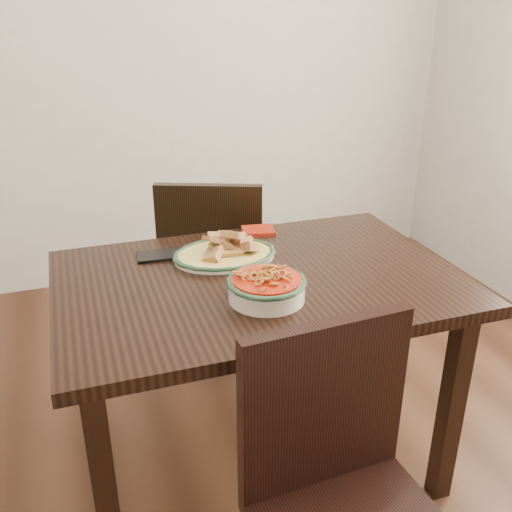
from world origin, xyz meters
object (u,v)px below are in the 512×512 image
object	(u,v)px
dining_table	(258,303)
noodle_bowl	(267,285)
fish_plate	(224,245)
smartphone	(162,255)
chair_far	(214,265)
chair_near	(343,492)

from	to	relation	value
dining_table	noodle_bowl	size ratio (longest dim) A/B	5.37
fish_plate	smartphone	world-z (taller)	fish_plate
dining_table	chair_far	world-z (taller)	chair_far
chair_far	smartphone	bearing A→B (deg)	76.69
dining_table	chair_far	bearing A→B (deg)	88.03
noodle_bowl	smartphone	xyz separation A→B (m)	(-0.23, 0.39, -0.04)
dining_table	smartphone	world-z (taller)	smartphone
chair_far	smartphone	world-z (taller)	chair_far
noodle_bowl	dining_table	bearing A→B (deg)	80.21
noodle_bowl	smartphone	world-z (taller)	noodle_bowl
fish_plate	noodle_bowl	xyz separation A→B (m)	(0.03, -0.32, -0.00)
chair_far	chair_near	distance (m)	1.29
dining_table	fish_plate	world-z (taller)	fish_plate
chair_near	noodle_bowl	xyz separation A→B (m)	(-0.01, 0.50, 0.29)
smartphone	chair_far	bearing A→B (deg)	58.91
chair_near	smartphone	xyz separation A→B (m)	(-0.24, 0.89, 0.26)
chair_far	fish_plate	world-z (taller)	chair_far
chair_far	smartphone	xyz separation A→B (m)	(-0.28, -0.40, 0.26)
chair_far	noodle_bowl	size ratio (longest dim) A/B	3.88
chair_near	fish_plate	xyz separation A→B (m)	(-0.04, 0.81, 0.30)
dining_table	chair_near	xyz separation A→B (m)	(-0.02, -0.65, -0.15)
fish_plate	noodle_bowl	world-z (taller)	fish_plate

